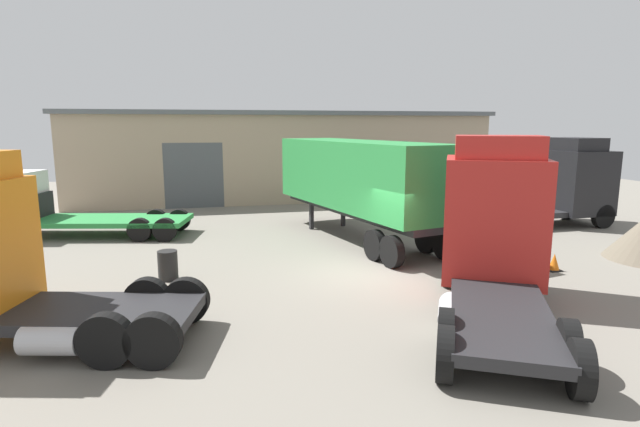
# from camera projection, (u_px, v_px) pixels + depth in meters

# --- Properties ---
(ground_plane) EXTENTS (60.00, 60.00, 0.00)m
(ground_plane) POSITION_uv_depth(u_px,v_px,m) (369.00, 272.00, 15.62)
(ground_plane) COLOR slate
(warehouse_building) EXTENTS (25.45, 8.44, 5.37)m
(warehouse_building) POSITION_uv_depth(u_px,v_px,m) (281.00, 154.00, 32.38)
(warehouse_building) COLOR tan
(warehouse_building) RESTS_ON ground_plane
(container_trailer_green) EXTENTS (4.67, 9.95, 3.94)m
(container_trailer_green) POSITION_uv_depth(u_px,v_px,m) (359.00, 177.00, 19.67)
(container_trailer_green) COLOR #28843D
(container_trailer_green) RESTS_ON ground_plane
(tractor_unit_red) EXTENTS (5.37, 7.16, 4.29)m
(tractor_unit_red) POSITION_uv_depth(u_px,v_px,m) (494.00, 226.00, 12.69)
(tractor_unit_red) COLOR red
(tractor_unit_red) RESTS_ON ground_plane
(flatbed_truck_white) EXTENTS (8.42, 4.10, 2.67)m
(flatbed_truck_white) POSITION_uv_depth(u_px,v_px,m) (42.00, 206.00, 20.55)
(flatbed_truck_white) COLOR silver
(flatbed_truck_white) RESTS_ON ground_plane
(tractor_unit_black) EXTENTS (6.69, 2.79, 3.99)m
(tractor_unit_black) POSITION_uv_depth(u_px,v_px,m) (566.00, 184.00, 22.78)
(tractor_unit_black) COLOR black
(tractor_unit_black) RESTS_ON ground_plane
(oil_drum) EXTENTS (0.58, 0.58, 0.88)m
(oil_drum) POSITION_uv_depth(u_px,v_px,m) (168.00, 265.00, 14.82)
(oil_drum) COLOR black
(oil_drum) RESTS_ON ground_plane
(traffic_cone) EXTENTS (0.40, 0.40, 0.55)m
(traffic_cone) POSITION_uv_depth(u_px,v_px,m) (554.00, 263.00, 15.76)
(traffic_cone) COLOR black
(traffic_cone) RESTS_ON ground_plane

